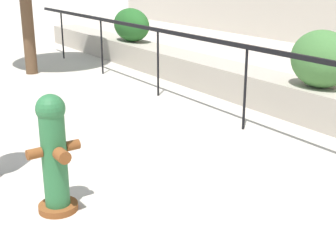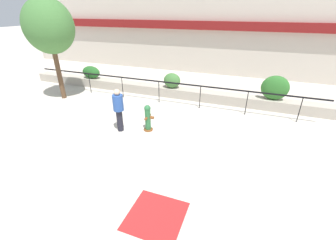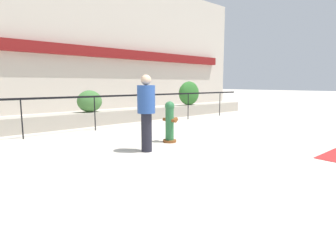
% 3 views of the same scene
% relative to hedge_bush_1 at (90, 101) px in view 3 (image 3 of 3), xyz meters
% --- Properties ---
extents(ground_plane, '(120.00, 120.00, 0.00)m').
position_rel_hedge_bush_1_xyz_m(ground_plane, '(-0.31, -6.00, -0.90)').
color(ground_plane, beige).
extents(building_facade, '(30.00, 1.36, 8.00)m').
position_rel_hedge_bush_1_xyz_m(building_facade, '(-0.31, 5.98, 3.09)').
color(building_facade, beige).
rests_on(building_facade, ground).
extents(planter_wall_low, '(18.00, 0.70, 0.50)m').
position_rel_hedge_bush_1_xyz_m(planter_wall_low, '(-0.31, 0.00, -0.65)').
color(planter_wall_low, '#ADA393').
rests_on(planter_wall_low, ground).
extents(fence_railing_segment, '(15.00, 0.05, 1.15)m').
position_rel_hedge_bush_1_xyz_m(fence_railing_segment, '(-0.31, -1.10, 0.12)').
color(fence_railing_segment, black).
rests_on(fence_railing_segment, ground).
extents(hedge_bush_1, '(0.92, 0.70, 0.80)m').
position_rel_hedge_bush_1_xyz_m(hedge_bush_1, '(0.00, 0.00, 0.00)').
color(hedge_bush_1, '#427538').
rests_on(hedge_bush_1, planter_wall_low).
extents(hedge_bush_2, '(1.24, 0.60, 1.15)m').
position_rel_hedge_bush_1_xyz_m(hedge_bush_2, '(5.10, 0.00, 0.18)').
color(hedge_bush_2, '#2D6B28').
rests_on(hedge_bush_2, planter_wall_low).
extents(fire_hydrant, '(0.43, 0.47, 1.08)m').
position_rel_hedge_bush_1_xyz_m(fire_hydrant, '(0.44, -4.02, -0.35)').
color(fire_hydrant, brown).
rests_on(fire_hydrant, ground).
extents(pedestrian, '(0.53, 0.53, 1.73)m').
position_rel_hedge_bush_1_xyz_m(pedestrian, '(-0.59, -4.43, 0.09)').
color(pedestrian, black).
rests_on(pedestrian, ground).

